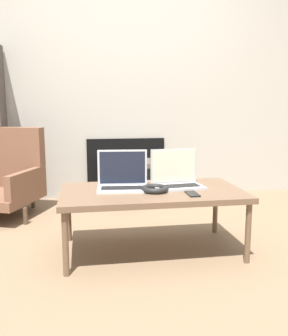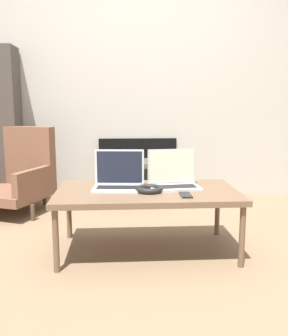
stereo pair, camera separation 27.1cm
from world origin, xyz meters
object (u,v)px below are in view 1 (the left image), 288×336
Objects in this scene: laptop_right at (176,178)px; tv at (129,181)px; phone at (192,194)px; laptop_left at (123,180)px; armchair at (2,176)px; headphones at (155,189)px.

tv is (-0.17, 1.25, -0.27)m from laptop_right.
phone is at bearing -81.85° from tv.
armchair is at bearing 138.49° from laptop_left.
laptop_left is 0.23m from headphones.
laptop_left is 0.59× the size of tv.
armchair reaches higher than phone.
laptop_right is 1.29m from tv.
laptop_right is at bearing 101.06° from phone.
phone is 0.24× the size of tv.
phone is 0.17× the size of armchair.
headphones is at bearing -24.62° from laptop_left.
phone is 1.51m from tv.
phone is 1.85m from armchair.
armchair reaches higher than laptop_left.
laptop_left is 0.41× the size of armchair.
tv is at bearing 91.78° from laptop_right.
laptop_left reaches higher than tv.
tv is at bearing 98.15° from phone.
laptop_left is at bearing 150.45° from headphones.
armchair reaches higher than laptop_right.
laptop_left is 0.36m from laptop_right.
headphones is 1.38m from tv.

